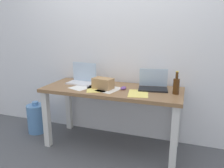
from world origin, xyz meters
TOP-DOWN VIEW (x-y plane):
  - ground_plane at (0.00, 0.00)m, footprint 8.00×8.00m
  - back_wall at (0.00, 0.38)m, footprint 5.20×0.08m
  - desk at (0.00, 0.00)m, footprint 1.62×0.65m
  - laptop_left at (-0.44, 0.10)m, footprint 0.35×0.23m
  - laptop_right at (0.46, 0.11)m, footprint 0.35×0.26m
  - beer_bottle at (0.72, -0.00)m, footprint 0.07×0.07m
  - computer_mouse at (0.14, -0.01)m, footprint 0.07×0.11m
  - cardboard_box at (-0.09, -0.05)m, footprint 0.25×0.19m
  - paper_sheet_front_right at (0.34, -0.12)m, footprint 0.26×0.33m
  - paper_sheet_front_left at (-0.34, -0.07)m, footprint 0.31×0.35m
  - paper_sheet_center at (-0.01, -0.07)m, footprint 0.28×0.34m
  - paper_yellow_folder at (-0.16, -0.10)m, footprint 0.31×0.35m
  - water_cooler_jug at (-1.12, 0.01)m, footprint 0.25×0.25m

SIDE VIEW (x-z plane):
  - ground_plane at x=0.00m, z-range 0.00..0.00m
  - water_cooler_jug at x=-1.12m, z-range -0.02..0.42m
  - desk at x=0.00m, z-range 0.26..1.00m
  - paper_sheet_front_right at x=0.34m, z-range 0.74..0.74m
  - paper_sheet_front_left at x=-0.34m, z-range 0.74..0.74m
  - paper_sheet_center at x=-0.01m, z-range 0.74..0.74m
  - paper_yellow_folder at x=-0.16m, z-range 0.74..0.74m
  - computer_mouse at x=0.14m, z-range 0.74..0.78m
  - laptop_right at x=0.46m, z-range 0.68..0.91m
  - laptop_left at x=-0.44m, z-range 0.67..0.93m
  - cardboard_box at x=-0.09m, z-range 0.74..0.87m
  - beer_bottle at x=0.72m, z-range 0.71..0.96m
  - back_wall at x=0.00m, z-range 0.00..2.60m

